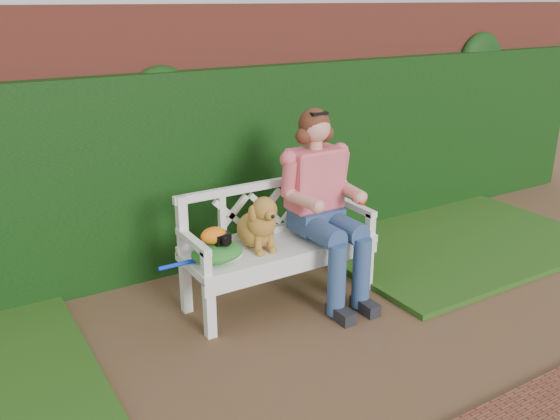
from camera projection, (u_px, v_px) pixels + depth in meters
ground at (289, 360)px, 3.90m from camera, size 60.00×60.00×0.00m
brick_wall at (171, 140)px, 5.05m from camera, size 10.00×0.30×2.20m
ivy_hedge at (183, 175)px, 4.96m from camera, size 10.00×0.18×1.70m
grass_right at (447, 239)px, 5.79m from camera, size 2.60×2.00×0.05m
garden_bench at (280, 272)px, 4.60m from camera, size 1.59×0.63×0.48m
seated_woman at (318, 204)px, 4.58m from camera, size 0.70×0.89×1.49m
dog at (257, 221)px, 4.37m from camera, size 0.38×0.45×0.44m
tennis_racket at (216, 255)px, 4.26m from camera, size 0.70×0.35×0.03m
green_bag at (217, 252)px, 4.20m from camera, size 0.45×0.40×0.13m
camera_item at (222, 238)px, 4.17m from camera, size 0.12×0.09×0.08m
baseball_glove at (214, 235)px, 4.17m from camera, size 0.21×0.16×0.12m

